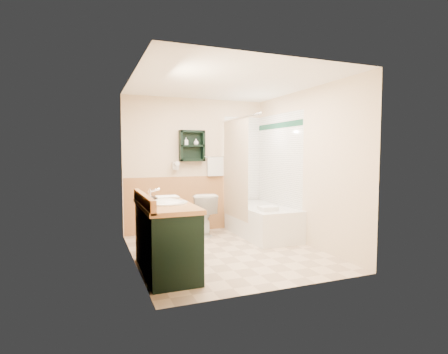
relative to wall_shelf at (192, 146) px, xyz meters
The scene contains 25 objects.
floor 2.09m from the wall_shelf, 85.93° to the right, with size 3.00×3.00×0.00m, color beige.
back_wall 0.38m from the wall_shelf, 48.99° to the left, with size 2.60×0.04×2.40m, color #F4E1BF.
left_wall 1.89m from the wall_shelf, 130.97° to the right, with size 0.04×3.00×2.40m, color #F4E1BF.
right_wall 2.03m from the wall_shelf, 44.70° to the right, with size 0.04×3.00×2.40m, color #F4E1BF.
ceiling 1.66m from the wall_shelf, 85.93° to the right, with size 2.60×3.00×0.04m, color white.
wainscot_left 2.12m from the wall_shelf, 130.14° to the right, with size 2.98×2.98×1.00m, color tan, non-canonical shape.
wainscot_back 1.06m from the wall_shelf, 38.66° to the left, with size 2.58×2.58×1.00m, color tan, non-canonical shape.
mirror_frame 2.28m from the wall_shelf, 120.90° to the right, with size 1.30×1.30×1.00m, color #925B30, non-canonical shape.
mirror_glass 2.28m from the wall_shelf, 120.79° to the right, with size 1.20×1.20×0.90m, color white, non-canonical shape.
tile_right 1.61m from the wall_shelf, 25.39° to the right, with size 1.50×1.50×2.10m, color white, non-canonical shape.
tile_back 1.23m from the wall_shelf, ahead, with size 0.95×0.95×2.10m, color white, non-canonical shape.
tile_accent 1.56m from the wall_shelf, 25.55° to the right, with size 1.50×1.50×0.10m, color #134430, non-canonical shape.
wall_shelf is the anchor object (origin of this frame).
hair_dryer 0.46m from the wall_shelf, behind, with size 0.10×0.24×0.18m, color silver, non-canonical shape.
towel_bar 0.49m from the wall_shelf, ahead, with size 0.40×0.06×0.40m, color silver, non-canonical shape.
curtain_rod 1.01m from the wall_shelf, 46.11° to the right, with size 0.03×0.03×1.60m, color silver.
shower_curtain 0.89m from the wall_shelf, 37.30° to the right, with size 1.05×1.05×1.70m, color #BFAD90, non-canonical shape.
vanity 2.41m from the wall_shelf, 114.89° to the right, with size 0.59×1.31×0.83m, color black.
bathtub 1.81m from the wall_shelf, 35.90° to the right, with size 0.77×1.50×0.51m, color white.
toilet 1.21m from the wall_shelf, 63.02° to the right, with size 0.41×0.73×0.72m, color white.
counter_towel 1.89m from the wall_shelf, 116.98° to the right, with size 0.28×0.22×0.04m, color silver.
vanity_book 1.96m from the wall_shelf, 124.54° to the right, with size 0.19×0.02×0.25m, color black.
tub_towel 1.79m from the wall_shelf, 53.61° to the right, with size 0.27×0.22×0.07m, color silver.
soap_bottle_a 0.12m from the wall_shelf, behind, with size 0.06×0.13×0.06m, color white.
soap_bottle_b 0.09m from the wall_shelf, ahead, with size 0.09×0.11×0.09m, color white.
Camera 1 is at (-1.85, -4.59, 1.43)m, focal length 28.00 mm.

